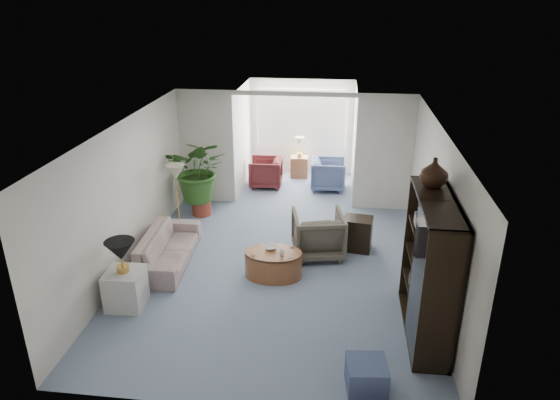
# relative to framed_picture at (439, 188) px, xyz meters

# --- Properties ---
(floor) EXTENTS (6.00, 6.00, 0.00)m
(floor) POSITION_rel_framed_picture_xyz_m (-2.46, 0.10, -1.70)
(floor) COLOR gray
(floor) RESTS_ON ground
(sunroom_floor) EXTENTS (2.60, 2.60, 0.00)m
(sunroom_floor) POSITION_rel_framed_picture_xyz_m (-2.46, 4.20, -1.70)
(sunroom_floor) COLOR gray
(sunroom_floor) RESTS_ON ground
(back_pier_left) EXTENTS (1.20, 0.12, 2.50)m
(back_pier_left) POSITION_rel_framed_picture_xyz_m (-4.36, 3.10, -0.45)
(back_pier_left) COLOR beige
(back_pier_left) RESTS_ON ground
(back_pier_right) EXTENTS (1.20, 0.12, 2.50)m
(back_pier_right) POSITION_rel_framed_picture_xyz_m (-0.56, 3.10, -0.45)
(back_pier_right) COLOR beige
(back_pier_right) RESTS_ON ground
(back_header) EXTENTS (2.60, 0.12, 0.10)m
(back_header) POSITION_rel_framed_picture_xyz_m (-2.46, 3.10, 0.75)
(back_header) COLOR beige
(back_header) RESTS_ON back_pier_left
(window_pane) EXTENTS (2.20, 0.02, 1.50)m
(window_pane) POSITION_rel_framed_picture_xyz_m (-2.46, 5.28, -0.30)
(window_pane) COLOR white
(window_blinds) EXTENTS (2.20, 0.02, 1.50)m
(window_blinds) POSITION_rel_framed_picture_xyz_m (-2.46, 5.25, -0.30)
(window_blinds) COLOR white
(framed_picture) EXTENTS (0.04, 0.50, 0.40)m
(framed_picture) POSITION_rel_framed_picture_xyz_m (0.00, 0.00, 0.00)
(framed_picture) COLOR #BEAD98
(sofa) EXTENTS (0.85, 1.96, 0.56)m
(sofa) POSITION_rel_framed_picture_xyz_m (-4.37, 0.27, -1.42)
(sofa) COLOR #B3AA98
(sofa) RESTS_ON ground
(end_table) EXTENTS (0.56, 0.56, 0.59)m
(end_table) POSITION_rel_framed_picture_xyz_m (-4.57, -1.08, -1.41)
(end_table) COLOR silver
(end_table) RESTS_ON ground
(table_lamp) EXTENTS (0.44, 0.44, 0.30)m
(table_lamp) POSITION_rel_framed_picture_xyz_m (-4.57, -1.08, -0.76)
(table_lamp) COLOR black
(table_lamp) RESTS_ON end_table
(floor_lamp) EXTENTS (0.36, 0.36, 0.28)m
(floor_lamp) POSITION_rel_framed_picture_xyz_m (-4.53, 1.46, -0.45)
(floor_lamp) COLOR beige
(floor_lamp) RESTS_ON ground
(coffee_table) EXTENTS (1.21, 1.21, 0.45)m
(coffee_table) POSITION_rel_framed_picture_xyz_m (-2.49, 0.04, -1.47)
(coffee_table) COLOR #985C37
(coffee_table) RESTS_ON ground
(coffee_bowl) EXTENTS (0.27, 0.27, 0.05)m
(coffee_bowl) POSITION_rel_framed_picture_xyz_m (-2.54, 0.14, -1.22)
(coffee_bowl) COLOR beige
(coffee_bowl) RESTS_ON coffee_table
(coffee_cup) EXTENTS (0.12, 0.12, 0.09)m
(coffee_cup) POSITION_rel_framed_picture_xyz_m (-2.34, -0.06, -1.20)
(coffee_cup) COLOR silver
(coffee_cup) RESTS_ON coffee_table
(wingback_chair) EXTENTS (1.03, 1.05, 0.81)m
(wingback_chair) POSITION_rel_framed_picture_xyz_m (-1.80, 0.87, -1.29)
(wingback_chair) COLOR #5D574A
(wingback_chair) RESTS_ON ground
(side_table_dark) EXTENTS (0.57, 0.48, 0.62)m
(side_table_dark) POSITION_rel_framed_picture_xyz_m (-1.10, 1.17, -1.39)
(side_table_dark) COLOR black
(side_table_dark) RESTS_ON ground
(entertainment_cabinet) EXTENTS (0.48, 1.78, 1.98)m
(entertainment_cabinet) POSITION_rel_framed_picture_xyz_m (-0.23, -1.17, -0.71)
(entertainment_cabinet) COLOR black
(entertainment_cabinet) RESTS_ON ground
(cabinet_urn) EXTENTS (0.38, 0.38, 0.40)m
(cabinet_urn) POSITION_rel_framed_picture_xyz_m (-0.23, -0.67, 0.48)
(cabinet_urn) COLOR black
(cabinet_urn) RESTS_ON entertainment_cabinet
(ottoman) EXTENTS (0.51, 0.51, 0.37)m
(ottoman) POSITION_rel_framed_picture_xyz_m (-1.05, -2.40, -1.51)
(ottoman) COLOR slate
(ottoman) RESTS_ON ground
(plant_pot) EXTENTS (0.40, 0.40, 0.32)m
(plant_pot) POSITION_rel_framed_picture_xyz_m (-4.33, 2.34, -1.54)
(plant_pot) COLOR brown
(plant_pot) RESTS_ON ground
(house_plant) EXTENTS (1.23, 1.07, 1.37)m
(house_plant) POSITION_rel_framed_picture_xyz_m (-4.33, 2.34, -0.70)
(house_plant) COLOR #2E5A1F
(house_plant) RESTS_ON plant_pot
(sunroom_chair_blue) EXTENTS (0.83, 0.80, 0.73)m
(sunroom_chair_blue) POSITION_rel_framed_picture_xyz_m (-1.72, 4.16, -1.34)
(sunroom_chair_blue) COLOR slate
(sunroom_chair_blue) RESTS_ON ground
(sunroom_chair_maroon) EXTENTS (0.79, 0.77, 0.70)m
(sunroom_chair_maroon) POSITION_rel_framed_picture_xyz_m (-3.22, 4.16, -1.35)
(sunroom_chair_maroon) COLOR maroon
(sunroom_chair_maroon) RESTS_ON ground
(sunroom_table) EXTENTS (0.44, 0.35, 0.53)m
(sunroom_table) POSITION_rel_framed_picture_xyz_m (-2.47, 4.91, -1.44)
(sunroom_table) COLOR #985C37
(sunroom_table) RESTS_ON ground
(shelf_clutter) EXTENTS (0.30, 1.04, 1.06)m
(shelf_clutter) POSITION_rel_framed_picture_xyz_m (-0.28, -1.28, -0.61)
(shelf_clutter) COLOR #302E2C
(shelf_clutter) RESTS_ON entertainment_cabinet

